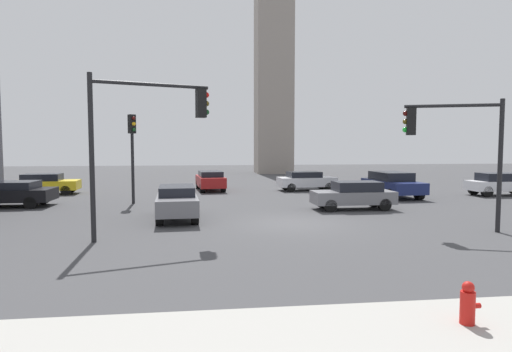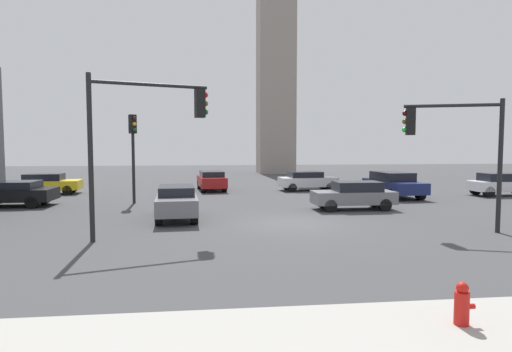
% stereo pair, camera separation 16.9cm
% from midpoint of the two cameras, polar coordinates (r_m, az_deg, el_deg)
% --- Properties ---
extents(ground_plane, '(102.94, 102.94, 0.00)m').
position_cam_midpoint_polar(ground_plane, '(17.39, 4.74, -6.27)').
color(ground_plane, '#424244').
extents(sidewalk_corner, '(37.06, 3.54, 0.15)m').
position_cam_midpoint_polar(sidewalk_corner, '(7.48, 23.19, -20.26)').
color(sidewalk_corner, '#A8A59E').
rests_on(sidewalk_corner, ground_plane).
extents(traffic_light_0, '(0.45, 0.48, 4.75)m').
position_cam_midpoint_polar(traffic_light_0, '(23.97, -16.22, 4.42)').
color(traffic_light_0, black).
rests_on(traffic_light_0, ground_plane).
extents(traffic_light_1, '(3.84, 1.40, 5.41)m').
position_cam_midpoint_polar(traffic_light_1, '(14.95, -14.41, 6.84)').
color(traffic_light_1, black).
rests_on(traffic_light_1, ground_plane).
extents(traffic_light_2, '(3.24, 1.29, 4.76)m').
position_cam_midpoint_polar(traffic_light_2, '(17.17, 24.37, 4.71)').
color(traffic_light_2, black).
rests_on(traffic_light_2, ground_plane).
extents(fire_hydrant, '(0.34, 0.24, 0.72)m').
position_cam_midpoint_polar(fire_hydrant, '(8.21, 25.66, -14.97)').
color(fire_hydrant, red).
rests_on(fire_hydrant, ground_plane).
extents(car_0, '(4.76, 2.06, 1.29)m').
position_cam_midpoint_polar(car_0, '(25.37, -30.45, -1.96)').
color(car_0, black).
rests_on(car_0, ground_plane).
extents(car_1, '(2.30, 4.74, 1.50)m').
position_cam_midpoint_polar(car_1, '(27.45, 17.38, -0.97)').
color(car_1, navy).
rests_on(car_1, ground_plane).
extents(car_2, '(1.93, 4.21, 1.39)m').
position_cam_midpoint_polar(car_2, '(18.61, -10.67, -3.28)').
color(car_2, slate).
rests_on(car_2, ground_plane).
extents(car_3, '(4.09, 2.06, 1.32)m').
position_cam_midpoint_polar(car_3, '(30.58, -26.26, -0.89)').
color(car_3, yellow).
rests_on(car_3, ground_plane).
extents(car_4, '(4.10, 1.71, 1.41)m').
position_cam_midpoint_polar(car_4, '(30.78, 29.46, -0.88)').
color(car_4, silver).
rests_on(car_4, ground_plane).
extents(car_5, '(3.94, 1.62, 1.37)m').
position_cam_midpoint_polar(car_5, '(21.48, 12.59, -2.44)').
color(car_5, slate).
rests_on(car_5, ground_plane).
extents(car_6, '(4.02, 2.02, 1.31)m').
position_cam_midpoint_polar(car_6, '(30.03, 6.47, -0.58)').
color(car_6, silver).
rests_on(car_6, ground_plane).
extents(car_7, '(2.10, 4.14, 1.35)m').
position_cam_midpoint_polar(car_7, '(29.98, -6.22, -0.53)').
color(car_7, maroon).
rests_on(car_7, ground_plane).
extents(skyline_tower, '(3.98, 3.98, 34.10)m').
position_cam_midpoint_polar(skyline_tower, '(50.93, 2.25, 19.94)').
color(skyline_tower, gray).
rests_on(skyline_tower, ground_plane).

